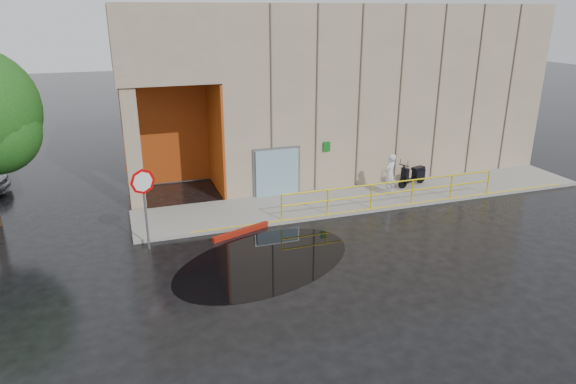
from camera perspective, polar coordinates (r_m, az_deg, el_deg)
name	(u,v)px	position (r m, az deg, el deg)	size (l,w,h in m)	color
ground	(325,256)	(17.25, 4.15, -7.16)	(120.00, 120.00, 0.00)	black
sidewalk	(370,197)	(22.56, 9.13, -0.55)	(20.00, 3.00, 0.15)	gray
building	(336,81)	(27.74, 5.36, 12.18)	(20.00, 10.17, 8.00)	gray
guardrail	(392,193)	(21.37, 11.47, -0.13)	(9.56, 0.06, 1.03)	#D7BB0B
person	(390,174)	(22.61, 11.25, 1.96)	(0.65, 0.43, 1.79)	silver
scooter	(413,170)	(23.95, 13.75, 2.44)	(1.76, 1.03, 1.33)	black
stop_sign	(144,192)	(17.59, -15.73, -0.02)	(0.82, 0.35, 2.87)	slate
red_curb	(241,232)	(18.89, -5.23, -4.41)	(2.40, 0.18, 0.18)	maroon
puddle	(264,261)	(16.90, -2.65, -7.71)	(6.52, 4.02, 0.01)	black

